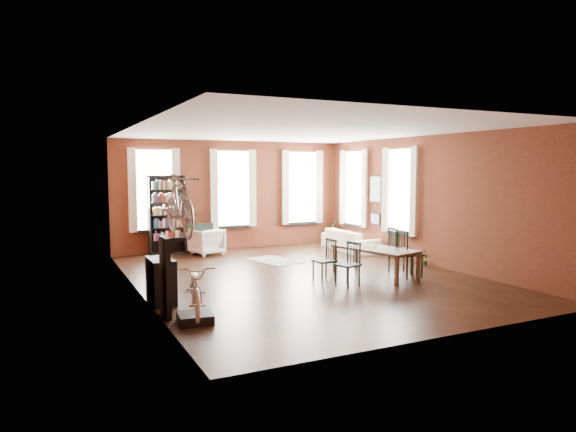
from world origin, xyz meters
TOP-DOWN VIEW (x-y plane):
  - room at (0.25, 0.62)m, footprint 9.00×9.04m
  - dining_table at (1.45, -0.71)m, footprint 1.30×2.05m
  - dining_chair_a at (0.41, -1.23)m, footprint 0.50×0.50m
  - dining_chair_b at (0.20, -0.63)m, footprint 0.45×0.45m
  - dining_chair_c at (2.11, -1.06)m, footprint 0.51×0.51m
  - dining_chair_d at (2.22, -0.63)m, footprint 0.54×0.54m
  - bookshelf at (-2.00, 4.30)m, footprint 1.00×0.32m
  - white_armchair at (-1.04, 3.76)m, footprint 0.95×0.91m
  - cream_sofa at (2.95, 2.60)m, footprint 0.61×2.08m
  - striped_rug at (0.26, 2.05)m, footprint 1.18×1.58m
  - bike_trainer at (-3.06, -2.31)m, footprint 0.57×0.57m
  - bike_wall_rack at (-3.40, -1.80)m, footprint 0.16×0.60m
  - console_table at (-3.28, -0.90)m, footprint 0.40×0.80m
  - plant_stand at (-1.31, 4.30)m, footprint 0.32×0.32m
  - plant_by_sofa at (3.22, 4.14)m, footprint 0.63×0.85m
  - plant_small at (3.37, -0.13)m, footprint 0.44×0.48m
  - bicycle_floor at (-3.05, -2.33)m, footprint 0.69×0.89m
  - bicycle_hung at (-3.15, -1.80)m, footprint 0.47×1.00m
  - plant_on_stand at (-1.34, 4.34)m, footprint 0.58×0.63m

SIDE VIEW (x-z plane):
  - striped_rug at x=0.26m, z-range 0.00..0.01m
  - bike_trainer at x=-3.06m, z-range 0.00..0.15m
  - plant_small at x=3.37m, z-range 0.00..0.15m
  - plant_by_sofa at x=3.22m, z-range 0.00..0.34m
  - plant_stand at x=-1.31m, z-range 0.00..0.58m
  - dining_table at x=1.45m, z-range 0.00..0.65m
  - white_armchair at x=-1.04m, z-range 0.00..0.80m
  - console_table at x=-3.28m, z-range 0.00..0.80m
  - cream_sofa at x=2.95m, z-range 0.00..0.81m
  - dining_chair_a at x=0.41m, z-range 0.00..0.89m
  - dining_chair_b at x=0.20m, z-range 0.00..0.89m
  - dining_chair_c at x=2.11m, z-range 0.00..1.04m
  - dining_chair_d at x=2.22m, z-range 0.00..1.05m
  - bike_wall_rack at x=-3.40m, z-range 0.00..1.30m
  - plant_on_stand at x=-1.34m, z-range 0.58..1.00m
  - bicycle_floor at x=-3.05m, z-range 0.15..1.67m
  - bookshelf at x=-2.00m, z-range 0.00..2.20m
  - bicycle_hung at x=-3.15m, z-range 1.30..2.96m
  - room at x=0.25m, z-range 0.53..3.75m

